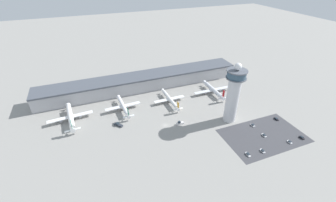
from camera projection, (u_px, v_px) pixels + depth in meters
ground_plane at (165, 125)px, 188.71m from camera, size 1000.00×1000.00×0.00m
terminal_building at (142, 82)px, 239.92m from camera, size 212.61×25.00×15.50m
control_tower at (233, 93)px, 181.23m from camera, size 16.10×16.10×52.58m
parking_lot_surface at (263, 136)px, 177.54m from camera, size 64.00×40.00×0.01m
airplane_gate_alpha at (70, 117)px, 191.58m from camera, size 37.59×42.12×13.67m
airplane_gate_bravo at (123, 106)px, 205.60m from camera, size 32.65×38.07×12.01m
airplane_gate_charlie at (170, 99)px, 217.35m from camera, size 31.05×39.95×11.07m
airplane_gate_delta at (213, 90)px, 232.67m from camera, size 41.34×38.84×12.69m
service_truck_catering at (180, 123)px, 189.39m from camera, size 6.59×2.57×3.02m
service_truck_fuel at (118, 125)px, 187.76m from camera, size 7.20×7.61×2.73m
car_yellow_taxi at (276, 119)px, 195.36m from camera, size 1.80×4.40×1.45m
car_silver_sedan at (253, 125)px, 187.77m from camera, size 1.89×4.03×1.55m
car_black_suv at (263, 151)px, 162.37m from camera, size 1.77×4.26×1.41m
car_green_van at (290, 142)px, 170.49m from camera, size 1.78×4.03×1.36m
car_grey_coupe at (302, 138)px, 174.62m from camera, size 1.88×4.19×1.58m
car_navy_sedan at (264, 135)px, 176.90m from camera, size 1.87×4.40×1.42m
car_red_hatchback at (248, 154)px, 159.45m from camera, size 2.00×4.77×1.36m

